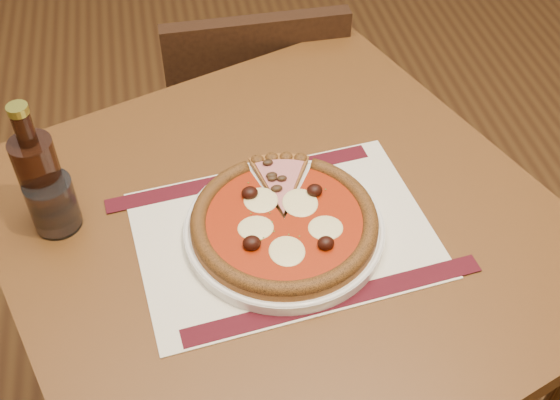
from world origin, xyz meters
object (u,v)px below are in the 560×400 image
object	(u,v)px
bottle	(40,176)
water_glass	(53,204)
chair_far	(253,125)
pizza	(284,221)
plate	(284,230)
table	(282,265)

from	to	relation	value
bottle	water_glass	bearing A→B (deg)	-64.91
chair_far	pizza	size ratio (longest dim) A/B	2.92
plate	water_glass	world-z (taller)	water_glass
chair_far	bottle	world-z (taller)	bottle
water_glass	bottle	distance (m)	0.05
water_glass	bottle	bearing A→B (deg)	115.09
plate	bottle	size ratio (longest dim) A/B	1.41
chair_far	table	bearing A→B (deg)	85.52
pizza	water_glass	size ratio (longest dim) A/B	3.22
water_glass	table	bearing A→B (deg)	-10.88
plate	table	bearing A→B (deg)	84.86
table	water_glass	distance (m)	0.37
plate	water_glass	distance (m)	0.34
pizza	water_glass	world-z (taller)	water_glass
table	plate	xyz separation A→B (m)	(-0.00, -0.02, 0.11)
chair_far	water_glass	xyz separation A→B (m)	(-0.37, -0.52, 0.33)
chair_far	bottle	size ratio (longest dim) A/B	3.83
plate	pizza	size ratio (longest dim) A/B	1.08
bottle	chair_far	bearing A→B (deg)	52.34
chair_far	pizza	distance (m)	0.69
table	pizza	distance (m)	0.13
table	water_glass	size ratio (longest dim) A/B	11.93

